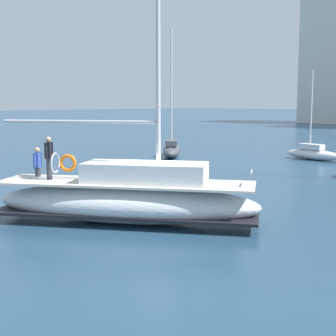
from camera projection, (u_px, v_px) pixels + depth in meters
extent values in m
plane|color=navy|center=(160.00, 219.00, 18.57)|extent=(400.00, 400.00, 0.00)
ellipsoid|color=silver|center=(126.00, 203.00, 18.02)|extent=(9.03, 7.82, 1.40)
cube|color=black|center=(126.00, 212.00, 18.06)|extent=(8.89, 7.72, 0.10)
cube|color=beige|center=(126.00, 183.00, 17.92)|extent=(8.53, 7.37, 0.08)
cube|color=silver|center=(145.00, 173.00, 17.73)|extent=(4.43, 3.99, 0.70)
cylinder|color=#B7B7BC|center=(79.00, 122.00, 17.95)|extent=(4.60, 3.66, 0.12)
cylinder|color=silver|center=(251.00, 172.00, 17.02)|extent=(0.60, 0.74, 0.06)
torus|color=orange|center=(68.00, 163.00, 19.49)|extent=(0.64, 0.54, 0.70)
cylinder|color=#33333D|center=(49.00, 169.00, 18.40)|extent=(0.20, 0.20, 0.80)
cube|color=black|center=(49.00, 150.00, 18.31)|extent=(0.36, 0.38, 0.56)
sphere|color=tan|center=(48.00, 139.00, 18.26)|extent=(0.20, 0.20, 0.20)
cylinder|color=black|center=(51.00, 151.00, 18.53)|extent=(0.09, 0.09, 0.50)
cylinder|color=black|center=(46.00, 152.00, 18.11)|extent=(0.09, 0.09, 0.50)
cylinder|color=#33333D|center=(38.00, 172.00, 19.10)|extent=(0.20, 0.20, 0.35)
cube|color=#3351AD|center=(37.00, 160.00, 19.04)|extent=(0.36, 0.38, 0.56)
sphere|color=tan|center=(37.00, 150.00, 18.99)|extent=(0.20, 0.20, 0.20)
cylinder|color=#3351AD|center=(40.00, 161.00, 19.26)|extent=(0.09, 0.09, 0.50)
cylinder|color=#3351AD|center=(35.00, 162.00, 18.84)|extent=(0.09, 0.09, 0.50)
torus|color=silver|center=(55.00, 163.00, 18.33)|extent=(0.52, 0.63, 0.76)
ellipsoid|color=#4C4C51|center=(172.00, 151.00, 39.30)|extent=(5.02, 4.83, 0.91)
cube|color=#4C4C51|center=(171.00, 143.00, 38.93)|extent=(2.24, 2.17, 0.40)
cylinder|color=silver|center=(171.00, 88.00, 38.24)|extent=(0.14, 0.14, 8.78)
ellipsoid|color=silver|center=(314.00, 155.00, 37.13)|extent=(4.73, 1.18, 0.76)
cube|color=silver|center=(311.00, 147.00, 37.24)|extent=(1.89, 0.75, 0.40)
cylinder|color=silver|center=(311.00, 110.00, 36.97)|extent=(0.12, 0.12, 5.79)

